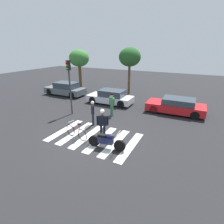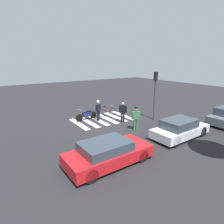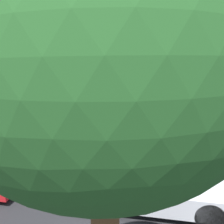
{
  "view_description": "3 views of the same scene",
  "coord_description": "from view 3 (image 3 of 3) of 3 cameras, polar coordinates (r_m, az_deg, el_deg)",
  "views": [
    {
      "loc": [
        5.11,
        -7.83,
        5.06
      ],
      "look_at": [
        0.31,
        1.68,
        1.09
      ],
      "focal_mm": 28.49,
      "sensor_mm": 36.0,
      "label": 1
    },
    {
      "loc": [
        8.25,
        13.59,
        5.08
      ],
      "look_at": [
        -0.23,
        1.12,
        0.89
      ],
      "focal_mm": 30.39,
      "sensor_mm": 36.0,
      "label": 2
    },
    {
      "loc": [
        -2.43,
        12.25,
        4.15
      ],
      "look_at": [
        -0.18,
        0.89,
        0.91
      ],
      "focal_mm": 39.97,
      "sensor_mm": 36.0,
      "label": 3
    }
  ],
  "objects": [
    {
      "name": "street_tree_mid",
      "position": [
        1.9,
        -1.9,
        8.92
      ],
      "size": [
        2.31,
        2.31,
        4.96
      ],
      "color": "brown",
      "rests_on": "ground_plane"
    },
    {
      "name": "ground_plane",
      "position": [
        13.16,
        -0.01,
        -2.76
      ],
      "size": [
        60.0,
        60.0,
        0.0
      ],
      "primitive_type": "plane",
      "color": "#232326"
    },
    {
      "name": "officer_on_foot",
      "position": [
        12.85,
        -2.3,
        1.68
      ],
      "size": [
        0.63,
        0.38,
        1.82
      ],
      "color": "black",
      "rests_on": "ground_plane"
    },
    {
      "name": "crosswalk_stripes",
      "position": [
        13.15,
        -0.01,
        -2.75
      ],
      "size": [
        4.95,
        3.29,
        0.01
      ],
      "color": "silver",
      "rests_on": "ground_plane"
    },
    {
      "name": "leaning_bicycle",
      "position": [
        13.42,
        4.13,
        -0.69
      ],
      "size": [
        1.69,
        0.5,
        1.02
      ],
      "color": "black",
      "rests_on": "ground_plane"
    },
    {
      "name": "traffic_light_pole",
      "position": [
        9.92,
        18.38,
        6.81
      ],
      "size": [
        0.27,
        0.34,
        4.11
      ],
      "color": "#38383D",
      "rests_on": "ground_plane"
    },
    {
      "name": "pedestrian_bystander",
      "position": [
        9.35,
        -0.27,
        -3.61
      ],
      "size": [
        0.61,
        0.42,
        1.84
      ],
      "color": "#3F724C",
      "rests_on": "ground_plane"
    },
    {
      "name": "officer_by_motorcycle",
      "position": [
        11.27,
        3.73,
        -0.81
      ],
      "size": [
        0.43,
        0.59,
        1.69
      ],
      "color": "black",
      "rests_on": "ground_plane"
    },
    {
      "name": "car_white_van",
      "position": [
        6.9,
        7.74,
        -15.23
      ],
      "size": [
        4.23,
        1.83,
        1.3
      ],
      "color": "black",
      "rests_on": "ground_plane"
    },
    {
      "name": "police_motorcycle",
      "position": [
        13.97,
        -4.26,
        0.22
      ],
      "size": [
        2.05,
        0.62,
        1.02
      ],
      "color": "black",
      "rests_on": "ground_plane"
    }
  ]
}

